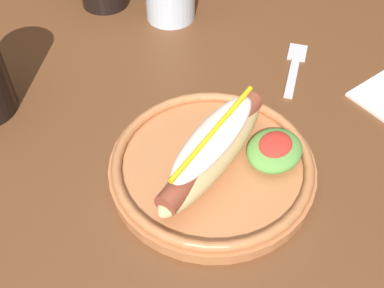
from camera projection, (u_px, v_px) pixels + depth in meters
The scene contains 3 objects.
dining_table at pixel (127, 197), 0.66m from camera, with size 1.40×0.83×0.74m.
hot_dog_plate at pixel (216, 160), 0.55m from camera, with size 0.24×0.24×0.08m.
fork at pixel (295, 65), 0.70m from camera, with size 0.12×0.06×0.00m.
Camera 1 is at (-0.25, -0.31, 1.18)m, focal length 44.97 mm.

